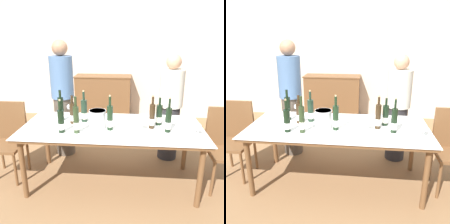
# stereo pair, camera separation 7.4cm
# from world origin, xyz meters

# --- Properties ---
(ground_plane) EXTENTS (12.00, 12.00, 0.00)m
(ground_plane) POSITION_xyz_m (0.00, 0.00, 0.00)
(ground_plane) COLOR olive
(back_wall) EXTENTS (8.00, 0.10, 2.80)m
(back_wall) POSITION_xyz_m (0.00, 2.61, 1.40)
(back_wall) COLOR beige
(back_wall) RESTS_ON ground_plane
(sideboard_cabinet) EXTENTS (1.18, 0.46, 0.96)m
(sideboard_cabinet) POSITION_xyz_m (-0.39, 2.32, 0.48)
(sideboard_cabinet) COLOR brown
(sideboard_cabinet) RESTS_ON ground_plane
(dining_table) EXTENTS (2.11, 0.95, 0.75)m
(dining_table) POSITION_xyz_m (0.00, 0.00, 0.69)
(dining_table) COLOR brown
(dining_table) RESTS_ON ground_plane
(ice_bucket) EXTENTS (0.20, 0.20, 0.21)m
(ice_bucket) POSITION_xyz_m (-0.16, -0.06, 0.87)
(ice_bucket) COLOR white
(ice_bucket) RESTS_ON dining_table
(wine_bottle_0) EXTENTS (0.07, 0.07, 0.40)m
(wine_bottle_0) POSITION_xyz_m (0.63, -0.10, 0.89)
(wine_bottle_0) COLOR black
(wine_bottle_0) RESTS_ON dining_table
(wine_bottle_1) EXTENTS (0.07, 0.07, 0.41)m
(wine_bottle_1) POSITION_xyz_m (-0.01, -0.10, 0.89)
(wine_bottle_1) COLOR black
(wine_bottle_1) RESTS_ON dining_table
(wine_bottle_2) EXTENTS (0.06, 0.06, 0.41)m
(wine_bottle_2) POSITION_xyz_m (-0.37, -0.21, 0.90)
(wine_bottle_2) COLOR #28381E
(wine_bottle_2) RESTS_ON dining_table
(wine_bottle_3) EXTENTS (0.07, 0.07, 0.39)m
(wine_bottle_3) POSITION_xyz_m (-0.65, 0.15, 0.90)
(wine_bottle_3) COLOR black
(wine_bottle_3) RESTS_ON dining_table
(wine_bottle_4) EXTENTS (0.08, 0.08, 0.33)m
(wine_bottle_4) POSITION_xyz_m (0.55, 0.11, 0.87)
(wine_bottle_4) COLOR black
(wine_bottle_4) RESTS_ON dining_table
(wine_bottle_5) EXTENTS (0.07, 0.07, 0.39)m
(wine_bottle_5) POSITION_xyz_m (0.46, -0.01, 0.89)
(wine_bottle_5) COLOR #332314
(wine_bottle_5) RESTS_ON dining_table
(wine_bottle_6) EXTENTS (0.07, 0.07, 0.35)m
(wine_bottle_6) POSITION_xyz_m (-0.48, 0.08, 0.88)
(wine_bottle_6) COLOR #332314
(wine_bottle_6) RESTS_ON dining_table
(wine_bottle_7) EXTENTS (0.08, 0.08, 0.40)m
(wine_bottle_7) POSITION_xyz_m (-0.36, 0.14, 0.89)
(wine_bottle_7) COLOR #1E3323
(wine_bottle_7) RESTS_ON dining_table
(wine_bottle_8) EXTENTS (0.07, 0.07, 0.38)m
(wine_bottle_8) POSITION_xyz_m (-0.54, -0.21, 0.88)
(wine_bottle_8) COLOR black
(wine_bottle_8) RESTS_ON dining_table
(wine_glass_0) EXTENTS (0.07, 0.07, 0.15)m
(wine_glass_0) POSITION_xyz_m (-0.60, 0.38, 0.86)
(wine_glass_0) COLOR white
(wine_glass_0) RESTS_ON dining_table
(wine_glass_1) EXTENTS (0.08, 0.08, 0.16)m
(wine_glass_1) POSITION_xyz_m (-0.18, 0.12, 0.86)
(wine_glass_1) COLOR white
(wine_glass_1) RESTS_ON dining_table
(wine_glass_2) EXTENTS (0.08, 0.08, 0.14)m
(wine_glass_2) POSITION_xyz_m (0.94, -0.16, 0.85)
(wine_glass_2) COLOR white
(wine_glass_2) RESTS_ON dining_table
(wine_glass_3) EXTENTS (0.09, 0.09, 0.15)m
(wine_glass_3) POSITION_xyz_m (0.34, -0.06, 0.85)
(wine_glass_3) COLOR white
(wine_glass_3) RESTS_ON dining_table
(wine_glass_4) EXTENTS (0.07, 0.07, 0.15)m
(wine_glass_4) POSITION_xyz_m (-0.70, -0.00, 0.86)
(wine_glass_4) COLOR white
(wine_glass_4) RESTS_ON dining_table
(chair_left_end) EXTENTS (0.42, 0.42, 0.97)m
(chair_left_end) POSITION_xyz_m (-1.35, 0.09, 0.55)
(chair_left_end) COLOR brown
(chair_left_end) RESTS_ON ground_plane
(person_host) EXTENTS (0.33, 0.33, 1.72)m
(person_host) POSITION_xyz_m (-0.79, 0.72, 0.87)
(person_host) COLOR #51473D
(person_host) RESTS_ON ground_plane
(person_guest_left) EXTENTS (0.33, 0.33, 1.54)m
(person_guest_left) POSITION_xyz_m (0.78, 0.71, 0.77)
(person_guest_left) COLOR #2D2D33
(person_guest_left) RESTS_ON ground_plane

